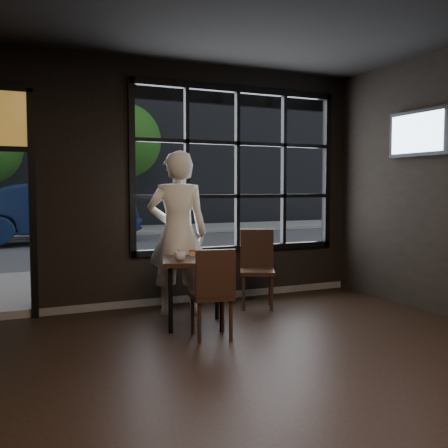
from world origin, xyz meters
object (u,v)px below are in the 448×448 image
man (178,233)px  chair_near (211,293)px  cafe_table (195,292)px  navy_car (51,212)px

man → chair_near: bearing=107.8°
cafe_table → man: size_ratio=0.38×
navy_car → man: bearing=177.2°
chair_near → navy_car: (-0.41, 10.39, 0.41)m
cafe_table → man: 0.86m
chair_near → man: man is taller
man → navy_car: size_ratio=0.42×
cafe_table → man: bearing=107.3°
cafe_table → navy_car: navy_car is taller
cafe_table → chair_near: (-0.01, -0.49, 0.09)m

